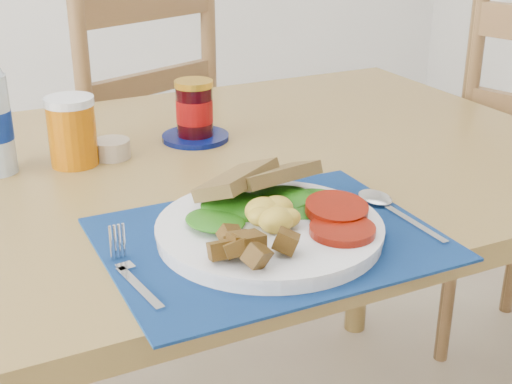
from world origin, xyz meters
TOP-DOWN VIEW (x-y plane):
  - table at (0.00, 0.20)m, footprint 1.40×0.90m
  - chair_far at (0.08, 0.87)m, footprint 0.56×0.55m
  - placemat at (-0.01, -0.11)m, footprint 0.43×0.34m
  - breakfast_plate at (-0.01, -0.12)m, footprint 0.30×0.30m
  - fork at (-0.20, -0.13)m, footprint 0.03×0.16m
  - spoon at (0.19, -0.10)m, footprint 0.04×0.19m
  - juice_glass at (-0.17, 0.29)m, footprint 0.08×0.08m
  - ramekin at (-0.11, 0.29)m, footprint 0.06×0.06m
  - jam_on_saucer at (0.06, 0.32)m, footprint 0.12×0.12m

SIDE VIEW (x-z plane):
  - chair_far at x=0.08m, z-range 0.00..1.19m
  - table at x=0.00m, z-range 0.29..1.04m
  - placemat at x=-0.01m, z-range 0.75..0.75m
  - fork at x=-0.20m, z-range 0.75..0.76m
  - spoon at x=0.19m, z-range 0.75..0.76m
  - ramekin at x=-0.11m, z-range 0.75..0.78m
  - breakfast_plate at x=-0.01m, z-range 0.74..0.81m
  - jam_on_saucer at x=0.06m, z-range 0.74..0.86m
  - juice_glass at x=-0.17m, z-range 0.75..0.86m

